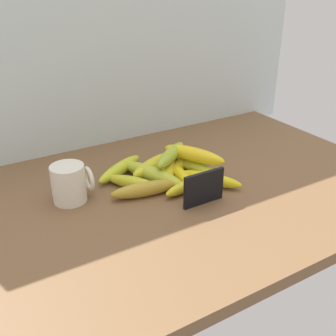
{
  "coord_description": "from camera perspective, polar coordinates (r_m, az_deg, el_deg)",
  "views": [
    {
      "loc": [
        -54.05,
        -77.25,
        54.71
      ],
      "look_at": [
        -5.58,
        3.56,
        8.0
      ],
      "focal_mm": 43.9,
      "sensor_mm": 36.0,
      "label": 1
    }
  ],
  "objects": [
    {
      "name": "banana_9",
      "position": [
        1.09,
        1.87,
        -1.06
      ],
      "size": [
        5.15,
        15.41,
        3.21
      ],
      "primitive_type": "ellipsoid",
      "rotation": [
        0.0,
        0.0,
        4.58
      ],
      "color": "yellow",
      "rests_on": "counter_top"
    },
    {
      "name": "banana_6",
      "position": [
        1.07,
        5.77,
        -1.53
      ],
      "size": [
        12.71,
        16.17,
        3.42
      ],
      "primitive_type": "ellipsoid",
      "rotation": [
        0.0,
        0.0,
        5.32
      ],
      "color": "yellow",
      "rests_on": "counter_top"
    },
    {
      "name": "chalkboard_sign",
      "position": [
        0.98,
        4.95,
        -2.94
      ],
      "size": [
        11.0,
        1.8,
        8.4
      ],
      "color": "black",
      "rests_on": "counter_top"
    },
    {
      "name": "banana_7",
      "position": [
        1.05,
        3.35,
        -2.18
      ],
      "size": [
        17.85,
        6.29,
        3.27
      ],
      "primitive_type": "ellipsoid",
      "rotation": [
        0.0,
        0.0,
        0.18
      ],
      "color": "yellow",
      "rests_on": "counter_top"
    },
    {
      "name": "banana_11",
      "position": [
        1.11,
        0.4,
        1.87
      ],
      "size": [
        15.51,
        12.73,
        3.48
      ],
      "primitive_type": "ellipsoid",
      "rotation": [
        0.0,
        0.0,
        3.78
      ],
      "color": "#9FB931",
      "rests_on": "banana_10"
    },
    {
      "name": "banana_1",
      "position": [
        1.13,
        -1.83,
        0.44
      ],
      "size": [
        17.97,
        10.46,
        4.38
      ],
      "primitive_type": "ellipsoid",
      "rotation": [
        0.0,
        0.0,
        3.51
      ],
      "color": "yellow",
      "rests_on": "counter_top"
    },
    {
      "name": "banana_3",
      "position": [
        1.17,
        2.36,
        0.93
      ],
      "size": [
        17.78,
        12.21,
        3.4
      ],
      "primitive_type": "ellipsoid",
      "rotation": [
        0.0,
        0.0,
        3.66
      ],
      "color": "yellow",
      "rests_on": "counter_top"
    },
    {
      "name": "banana_5",
      "position": [
        1.13,
        3.94,
        0.03
      ],
      "size": [
        8.33,
        19.59,
        3.66
      ],
      "primitive_type": "ellipsoid",
      "rotation": [
        0.0,
        0.0,
        4.96
      ],
      "color": "gold",
      "rests_on": "counter_top"
    },
    {
      "name": "coffee_mug",
      "position": [
        1.01,
        -13.47,
        -2.07
      ],
      "size": [
        9.65,
        8.15,
        9.36
      ],
      "color": "silver",
      "rests_on": "counter_top"
    },
    {
      "name": "banana_12",
      "position": [
        1.11,
        3.62,
        1.89
      ],
      "size": [
        11.77,
        18.12,
        3.93
      ],
      "primitive_type": "ellipsoid",
      "rotation": [
        0.0,
        0.0,
        5.18
      ],
      "color": "yellow",
      "rests_on": "banana_5"
    },
    {
      "name": "banana_0",
      "position": [
        1.02,
        -3.21,
        -2.94
      ],
      "size": [
        17.97,
        6.81,
        3.74
      ],
      "primitive_type": "ellipsoid",
      "rotation": [
        0.0,
        0.0,
        6.1
      ],
      "color": "#B38F29",
      "rests_on": "counter_top"
    },
    {
      "name": "banana_4",
      "position": [
        1.13,
        -6.67,
        -0.1
      ],
      "size": [
        17.55,
        11.95,
        3.51
      ],
      "primitive_type": "ellipsoid",
      "rotation": [
        0.0,
        0.0,
        0.51
      ],
      "color": "gold",
      "rests_on": "counter_top"
    },
    {
      "name": "counter_top",
      "position": [
        1.08,
        3.51,
        -3.13
      ],
      "size": [
        110.0,
        76.0,
        3.0
      ],
      "primitive_type": "cube",
      "color": "brown",
      "rests_on": "ground"
    },
    {
      "name": "banana_10",
      "position": [
        1.12,
        0.09,
        0.03
      ],
      "size": [
        14.93,
        17.87,
        3.86
      ],
      "primitive_type": "ellipsoid",
      "rotation": [
        0.0,
        0.0,
        4.06
      ],
      "color": "yellow",
      "rests_on": "counter_top"
    },
    {
      "name": "back_wall",
      "position": [
        1.3,
        -6.24,
        17.48
      ],
      "size": [
        130.0,
        2.0,
        70.0
      ],
      "primitive_type": "cube",
      "color": "silver",
      "rests_on": "ground"
    },
    {
      "name": "banana_2",
      "position": [
        1.05,
        -4.78,
        -2.09
      ],
      "size": [
        11.48,
        14.25,
        3.35
      ],
      "primitive_type": "ellipsoid",
      "rotation": [
        0.0,
        0.0,
        2.19
      ],
      "color": "gold",
      "rests_on": "counter_top"
    },
    {
      "name": "banana_8",
      "position": [
        1.09,
        -2.19,
        -0.86
      ],
      "size": [
        11.07,
        20.74,
        4.15
      ],
      "primitive_type": "ellipsoid",
      "rotation": [
        0.0,
        0.0,
        1.93
      ],
      "color": "gold",
      "rests_on": "counter_top"
    }
  ]
}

